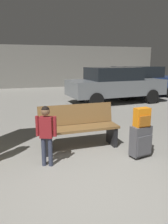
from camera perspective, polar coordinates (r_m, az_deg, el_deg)
name	(u,v)px	position (r m, az deg, el deg)	size (l,w,h in m)	color
ground_plane	(54,122)	(6.78, -7.81, -2.56)	(18.00, 18.00, 0.10)	gray
garage_back_wall	(32,67)	(15.36, -13.34, 11.36)	(18.00, 0.12, 2.80)	slate
bench	(79,127)	(4.52, -1.37, -3.92)	(1.62, 0.58, 0.89)	brown
suitcase	(141,141)	(4.23, 14.51, -7.28)	(0.41, 0.30, 0.60)	#4C4C51
backpack_bright	(142,117)	(4.10, 14.86, -1.37)	(0.30, 0.22, 0.34)	orange
child	(46,130)	(3.72, -9.80, -4.56)	(0.34, 0.25, 1.05)	#33384C
parked_car_near	(115,84)	(9.61, 8.04, 7.22)	(4.23, 2.07, 1.51)	slate
parked_car_side	(139,81)	(11.44, 13.97, 7.88)	(4.21, 2.03, 1.51)	navy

